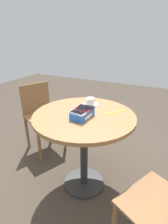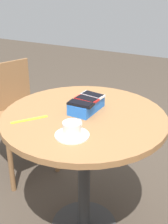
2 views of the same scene
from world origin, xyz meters
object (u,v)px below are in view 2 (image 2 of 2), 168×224
at_px(saucer, 72,135).
at_px(lanyard_strap, 29,120).
at_px(phone_box, 86,105).
at_px(chair_near_window, 16,116).
at_px(phone_red, 87,99).
at_px(round_table, 84,139).
at_px(phone_black, 81,104).
at_px(phone_white, 93,95).
at_px(coffee_cup, 72,128).

relative_size(saucer, lanyard_strap, 0.84).
bearing_deg(lanyard_strap, phone_box, 136.80).
bearing_deg(chair_near_window, phone_red, 67.05).
bearing_deg(chair_near_window, lanyard_strap, 44.22).
bearing_deg(saucer, round_table, -168.77).
height_order(saucer, chair_near_window, chair_near_window).
bearing_deg(phone_black, saucer, 15.62).
height_order(round_table, phone_white, phone_white).
relative_size(phone_white, chair_near_window, 0.16).
bearing_deg(round_table, saucer, 11.23).
bearing_deg(chair_near_window, round_table, 63.52).
height_order(phone_black, chair_near_window, phone_black).
distance_m(phone_black, saucer, 0.22).
xyz_separation_m(phone_white, saucer, (0.34, 0.05, -0.06)).
distance_m(phone_white, lanyard_strap, 0.36).
distance_m(coffee_cup, chair_near_window, 1.03).
relative_size(saucer, chair_near_window, 0.19).
xyz_separation_m(phone_white, lanyard_strap, (0.29, -0.21, -0.06)).
bearing_deg(lanyard_strap, coffee_cup, 79.73).
bearing_deg(round_table, lanyard_strap, -54.29).
relative_size(coffee_cup, lanyard_strap, 0.62).
relative_size(phone_red, chair_near_window, 0.16).
bearing_deg(phone_box, round_table, 14.44).
bearing_deg(coffee_cup, chair_near_window, -126.46).
height_order(lanyard_strap, chair_near_window, chair_near_window).
xyz_separation_m(phone_red, lanyard_strap, (0.22, -0.21, -0.06)).
distance_m(phone_red, saucer, 0.28).
bearing_deg(round_table, phone_red, -167.24).
height_order(phone_red, lanyard_strap, phone_red).
relative_size(round_table, lanyard_strap, 4.56).
distance_m(round_table, phone_white, 0.24).
xyz_separation_m(phone_white, coffee_cup, (0.33, 0.05, -0.03)).
bearing_deg(chair_near_window, coffee_cup, 53.54).
xyz_separation_m(phone_black, saucer, (0.21, 0.06, -0.06)).
height_order(round_table, phone_box, phone_box).
distance_m(phone_white, phone_black, 0.13).
distance_m(phone_red, phone_black, 0.07).
relative_size(round_table, phone_red, 6.66).
distance_m(phone_box, chair_near_window, 0.86).
bearing_deg(phone_white, chair_near_window, -108.37).
xyz_separation_m(round_table, lanyard_strap, (0.16, -0.22, 0.14)).
height_order(phone_red, phone_black, same).
bearing_deg(phone_red, lanyard_strap, -43.43).
relative_size(round_table, phone_black, 6.54).
relative_size(phone_black, lanyard_strap, 0.70).
bearing_deg(phone_red, saucer, 11.57).
xyz_separation_m(phone_box, lanyard_strap, (0.22, -0.21, -0.03)).
bearing_deg(phone_red, phone_white, 175.30).
xyz_separation_m(round_table, saucer, (0.21, 0.04, 0.14)).
relative_size(lanyard_strap, chair_near_window, 0.23).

